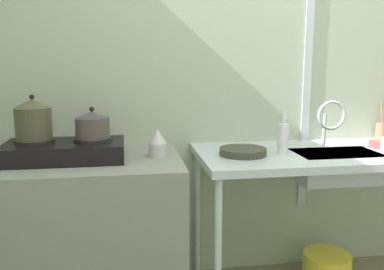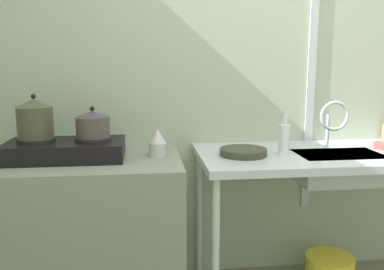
{
  "view_description": "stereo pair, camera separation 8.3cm",
  "coord_description": "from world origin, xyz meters",
  "px_view_note": "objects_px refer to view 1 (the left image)",
  "views": [
    {
      "loc": [
        -0.8,
        -0.93,
        1.31
      ],
      "look_at": [
        -0.47,
        1.13,
        0.94
      ],
      "focal_mm": 38.36,
      "sensor_mm": 36.0,
      "label": 1
    },
    {
      "loc": [
        -0.71,
        -0.94,
        1.31
      ],
      "look_at": [
        -0.47,
        1.13,
        0.94
      ],
      "focal_mm": 38.36,
      "sensor_mm": 36.0,
      "label": 2
    }
  ],
  "objects_px": {
    "sink_basin": "(336,166)",
    "faucet": "(331,117)",
    "bottle_by_sink": "(283,138)",
    "pot_on_right_burner": "(92,125)",
    "pot_on_left_burner": "(33,119)",
    "small_bowl_on_drainboard": "(380,145)",
    "frying_pan": "(243,152)",
    "stove": "(65,150)",
    "percolator": "(158,143)",
    "bucket_on_floor": "(327,269)",
    "utensil_jar": "(382,131)"
  },
  "relations": [
    {
      "from": "sink_basin",
      "to": "faucet",
      "type": "xyz_separation_m",
      "value": [
        0.01,
        0.11,
        0.25
      ]
    },
    {
      "from": "bottle_by_sink",
      "to": "pot_on_right_burner",
      "type": "bearing_deg",
      "value": 178.14
    },
    {
      "from": "pot_on_left_burner",
      "to": "small_bowl_on_drainboard",
      "type": "xyz_separation_m",
      "value": [
        1.87,
        0.03,
        -0.19
      ]
    },
    {
      "from": "faucet",
      "to": "bottle_by_sink",
      "type": "bearing_deg",
      "value": -163.84
    },
    {
      "from": "faucet",
      "to": "sink_basin",
      "type": "bearing_deg",
      "value": -95.46
    },
    {
      "from": "frying_pan",
      "to": "sink_basin",
      "type": "bearing_deg",
      "value": -2.32
    },
    {
      "from": "pot_on_right_burner",
      "to": "frying_pan",
      "type": "height_order",
      "value": "pot_on_right_burner"
    },
    {
      "from": "pot_on_left_burner",
      "to": "bottle_by_sink",
      "type": "relative_size",
      "value": 1.02
    },
    {
      "from": "frying_pan",
      "to": "stove",
      "type": "bearing_deg",
      "value": 178.2
    },
    {
      "from": "percolator",
      "to": "small_bowl_on_drainboard",
      "type": "bearing_deg",
      "value": 0.94
    },
    {
      "from": "pot_on_right_burner",
      "to": "percolator",
      "type": "distance_m",
      "value": 0.34
    },
    {
      "from": "frying_pan",
      "to": "bucket_on_floor",
      "type": "distance_m",
      "value": 0.94
    },
    {
      "from": "percolator",
      "to": "small_bowl_on_drainboard",
      "type": "distance_m",
      "value": 1.27
    },
    {
      "from": "pot_on_right_burner",
      "to": "utensil_jar",
      "type": "xyz_separation_m",
      "value": [
        1.76,
        0.27,
        -0.12
      ]
    },
    {
      "from": "stove",
      "to": "faucet",
      "type": "xyz_separation_m",
      "value": [
        1.43,
        0.06,
        0.13
      ]
    },
    {
      "from": "faucet",
      "to": "utensil_jar",
      "type": "bearing_deg",
      "value": 24.69
    },
    {
      "from": "pot_on_right_burner",
      "to": "percolator",
      "type": "height_order",
      "value": "pot_on_right_burner"
    },
    {
      "from": "pot_on_left_burner",
      "to": "bucket_on_floor",
      "type": "height_order",
      "value": "pot_on_left_burner"
    },
    {
      "from": "percolator",
      "to": "utensil_jar",
      "type": "bearing_deg",
      "value": 10.34
    },
    {
      "from": "sink_basin",
      "to": "faucet",
      "type": "bearing_deg",
      "value": 84.54
    },
    {
      "from": "stove",
      "to": "pot_on_right_burner",
      "type": "height_order",
      "value": "pot_on_right_burner"
    },
    {
      "from": "percolator",
      "to": "pot_on_right_burner",
      "type": "bearing_deg",
      "value": -178.38
    },
    {
      "from": "sink_basin",
      "to": "pot_on_left_burner",
      "type": "bearing_deg",
      "value": 178.19
    },
    {
      "from": "sink_basin",
      "to": "faucet",
      "type": "distance_m",
      "value": 0.28
    },
    {
      "from": "sink_basin",
      "to": "bucket_on_floor",
      "type": "height_order",
      "value": "sink_basin"
    },
    {
      "from": "bottle_by_sink",
      "to": "bucket_on_floor",
      "type": "distance_m",
      "value": 0.89
    },
    {
      "from": "pot_on_left_burner",
      "to": "faucet",
      "type": "relative_size",
      "value": 0.8
    },
    {
      "from": "faucet",
      "to": "bottle_by_sink",
      "type": "height_order",
      "value": "faucet"
    },
    {
      "from": "bottle_by_sink",
      "to": "bucket_on_floor",
      "type": "bearing_deg",
      "value": 13.83
    },
    {
      "from": "pot_on_left_burner",
      "to": "pot_on_right_burner",
      "type": "distance_m",
      "value": 0.28
    },
    {
      "from": "percolator",
      "to": "bottle_by_sink",
      "type": "distance_m",
      "value": 0.66
    },
    {
      "from": "frying_pan",
      "to": "bottle_by_sink",
      "type": "relative_size",
      "value": 1.14
    },
    {
      "from": "small_bowl_on_drainboard",
      "to": "utensil_jar",
      "type": "height_order",
      "value": "utensil_jar"
    },
    {
      "from": "pot_on_left_burner",
      "to": "sink_basin",
      "type": "distance_m",
      "value": 1.59
    },
    {
      "from": "stove",
      "to": "utensil_jar",
      "type": "distance_m",
      "value": 1.92
    },
    {
      "from": "utensil_jar",
      "to": "sink_basin",
      "type": "bearing_deg",
      "value": -145.91
    },
    {
      "from": "sink_basin",
      "to": "bucket_on_floor",
      "type": "relative_size",
      "value": 1.61
    },
    {
      "from": "stove",
      "to": "bottle_by_sink",
      "type": "relative_size",
      "value": 2.69
    },
    {
      "from": "faucet",
      "to": "percolator",
      "type": "bearing_deg",
      "value": -177.11
    },
    {
      "from": "frying_pan",
      "to": "utensil_jar",
      "type": "xyz_separation_m",
      "value": [
        0.99,
        0.3,
        0.04
      ]
    },
    {
      "from": "percolator",
      "to": "stove",
      "type": "bearing_deg",
      "value": -178.87
    },
    {
      "from": "stove",
      "to": "bottle_by_sink",
      "type": "xyz_separation_m",
      "value": [
        1.12,
        -0.03,
        0.04
      ]
    },
    {
      "from": "sink_basin",
      "to": "bottle_by_sink",
      "type": "height_order",
      "value": "bottle_by_sink"
    },
    {
      "from": "pot_on_left_burner",
      "to": "pot_on_right_burner",
      "type": "xyz_separation_m",
      "value": [
        0.28,
        0.0,
        -0.03
      ]
    },
    {
      "from": "small_bowl_on_drainboard",
      "to": "bottle_by_sink",
      "type": "bearing_deg",
      "value": -174.18
    },
    {
      "from": "faucet",
      "to": "pot_on_left_burner",
      "type": "bearing_deg",
      "value": -177.88
    },
    {
      "from": "frying_pan",
      "to": "small_bowl_on_drainboard",
      "type": "distance_m",
      "value": 0.82
    },
    {
      "from": "small_bowl_on_drainboard",
      "to": "faucet",
      "type": "bearing_deg",
      "value": 174.55
    },
    {
      "from": "frying_pan",
      "to": "small_bowl_on_drainboard",
      "type": "relative_size",
      "value": 2.06
    },
    {
      "from": "small_bowl_on_drainboard",
      "to": "bottle_by_sink",
      "type": "height_order",
      "value": "bottle_by_sink"
    }
  ]
}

